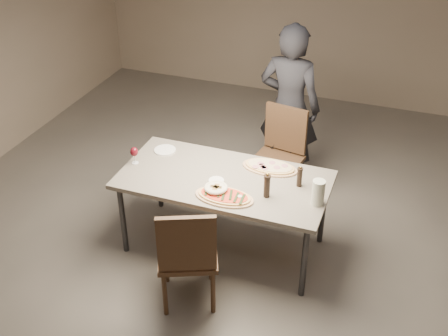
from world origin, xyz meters
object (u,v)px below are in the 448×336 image
(dining_table, at_px, (224,183))
(chair_near, at_px, (187,253))
(chair_far, at_px, (280,150))
(bread_basket, at_px, (216,189))
(zucchini_pizza, at_px, (224,196))
(diner, at_px, (289,107))
(carafe, at_px, (318,192))
(ham_pizza, at_px, (270,167))
(pepper_mill_left, at_px, (267,186))

(dining_table, distance_m, chair_near, 0.80)
(chair_far, bearing_deg, chair_near, 91.24)
(chair_near, bearing_deg, bread_basket, 63.40)
(bread_basket, distance_m, chair_far, 1.25)
(zucchini_pizza, height_order, diner, diner)
(diner, bearing_deg, chair_near, 87.18)
(bread_basket, xyz_separation_m, carafe, (0.81, 0.14, 0.07))
(ham_pizza, height_order, pepper_mill_left, pepper_mill_left)
(bread_basket, relative_size, carafe, 0.90)
(zucchini_pizza, distance_m, ham_pizza, 0.60)
(ham_pizza, height_order, diner, diner)
(dining_table, bearing_deg, pepper_mill_left, -18.61)
(dining_table, height_order, chair_near, chair_near)
(bread_basket, height_order, pepper_mill_left, pepper_mill_left)
(bread_basket, height_order, chair_far, chair_far)
(ham_pizza, relative_size, carafe, 2.28)
(ham_pizza, bearing_deg, chair_far, 107.26)
(dining_table, height_order, carafe, carafe)
(chair_far, bearing_deg, ham_pizza, 106.31)
(ham_pizza, bearing_deg, bread_basket, -110.20)
(dining_table, relative_size, ham_pizza, 3.65)
(pepper_mill_left, bearing_deg, ham_pizza, 102.49)
(ham_pizza, xyz_separation_m, chair_far, (-0.08, 0.69, -0.22))
(pepper_mill_left, bearing_deg, dining_table, 161.39)
(chair_near, bearing_deg, pepper_mill_left, 32.65)
(carafe, height_order, diner, diner)
(diner, bearing_deg, ham_pizza, 99.10)
(chair_far, bearing_deg, carafe, 128.34)
(pepper_mill_left, relative_size, chair_near, 0.23)
(zucchini_pizza, xyz_separation_m, pepper_mill_left, (0.32, 0.14, 0.09))
(zucchini_pizza, height_order, carafe, carafe)
(dining_table, height_order, bread_basket, bread_basket)
(chair_near, xyz_separation_m, diner, (0.25, 2.06, 0.33))
(ham_pizza, xyz_separation_m, carafe, (0.50, -0.38, 0.09))
(carafe, height_order, chair_far, chair_far)
(zucchini_pizza, relative_size, pepper_mill_left, 2.20)
(dining_table, distance_m, diner, 1.31)
(dining_table, bearing_deg, diner, 79.31)
(bread_basket, xyz_separation_m, diner, (0.22, 1.52, 0.09))
(chair_near, xyz_separation_m, chair_far, (0.26, 1.75, 0.00))
(ham_pizza, bearing_deg, pepper_mill_left, -66.93)
(zucchini_pizza, distance_m, chair_far, 1.27)
(ham_pizza, height_order, chair_far, chair_far)
(bread_basket, bearing_deg, pepper_mill_left, 13.77)
(bread_basket, distance_m, carafe, 0.83)
(bread_basket, relative_size, pepper_mill_left, 0.87)
(chair_far, bearing_deg, dining_table, 85.30)
(dining_table, distance_m, zucchini_pizza, 0.31)
(chair_far, relative_size, diner, 0.56)
(dining_table, xyz_separation_m, diner, (0.24, 1.28, 0.18))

